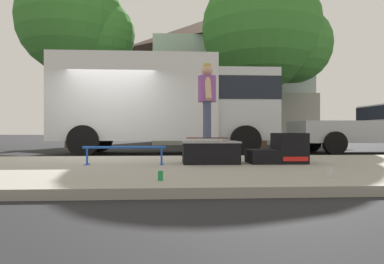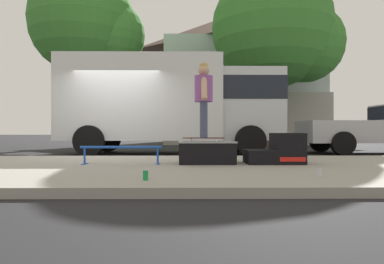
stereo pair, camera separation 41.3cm
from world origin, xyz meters
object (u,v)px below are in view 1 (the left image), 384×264
Objects in this scene: grind_rail at (125,151)px; box_truck at (167,101)px; skate_box at (210,152)px; soda_can at (160,175)px; kicker_ramp at (281,151)px; street_tree_main at (268,33)px; soda_can_b at (330,172)px; street_tree_neighbour at (77,24)px; skater_kid at (207,93)px; skateboard at (207,138)px; pickup_truck_silver at (383,126)px.

grind_rail is 5.19m from box_truck.
skate_box is 1.59m from grind_rail.
soda_can is at bearing -111.01° from skate_box.
street_tree_main is (2.54, 9.88, 5.02)m from kicker_ramp.
street_tree_main is at bearing 46.76° from box_truck.
street_tree_neighbour is (-6.23, 11.59, 5.34)m from soda_can_b.
skater_kid is (-1.41, 0.01, 1.08)m from kicker_ramp.
street_tree_main is at bearing 77.99° from soda_can_b.
street_tree_main reaches higher than kicker_ramp.
grind_rail reaches higher than soda_can.
skateboard is (-1.41, 0.01, 0.24)m from kicker_ramp.
soda_can_b is 14.20m from street_tree_neighbour.
skate_box is 0.75× the size of skater_kid.
soda_can is 7.27m from box_truck.
pickup_truck_silver is at bearing 43.94° from kicker_ramp.
grind_rail is 0.26× the size of pickup_truck_silver.
soda_can_b is at bearing -33.83° from grind_rail.
pickup_truck_silver reaches higher than skate_box.
soda_can_b is 0.02× the size of street_tree_main.
box_truck is at bearing -133.24° from street_tree_main.
skate_box is 11.76m from street_tree_main.
skateboard is 5.01m from box_truck.
skate_box is 8.37× the size of soda_can_b.
box_truck reaches higher than pickup_truck_silver.
street_tree_main is (3.89, 9.88, 5.04)m from skate_box.
kicker_ramp is 8.32× the size of soda_can_b.
soda_can is (0.71, -2.14, -0.19)m from grind_rail.
skater_kid is 11.22× the size of soda_can.
soda_can is at bearing -71.16° from street_tree_neighbour.
skate_box is 1.10m from skater_kid.
soda_can is 14.06m from street_tree_main.
box_truck is 7.35m from pickup_truck_silver.
pickup_truck_silver is (6.50, 4.90, -0.54)m from skater_kid.
skater_kid is (0.00, 0.00, 0.84)m from skateboard.
street_tree_main reaches higher than street_tree_neighbour.
pickup_truck_silver is (7.30, 0.07, -0.81)m from box_truck.
box_truck is 1.21× the size of pickup_truck_silver.
soda_can_b is 8.69m from pickup_truck_silver.
street_tree_neighbour is (-11.34, 4.60, 4.63)m from pickup_truck_silver.
skateboard is at bearing -143.02° from pickup_truck_silver.
soda_can is 13.54m from street_tree_neighbour.
kicker_ramp is 1.43m from skateboard.
grind_rail is at bearing -174.57° from skater_kid.
soda_can is at bearing -111.38° from street_tree_main.
kicker_ramp is at bearing 45.67° from soda_can.
skateboard is 0.12× the size of box_truck.
skateboard is 0.10× the size of street_tree_main.
kicker_ramp is 2.10m from soda_can_b.
street_tree_neighbour is (-4.83, 9.49, 4.08)m from skater_kid.
kicker_ramp is 3.19m from soda_can.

